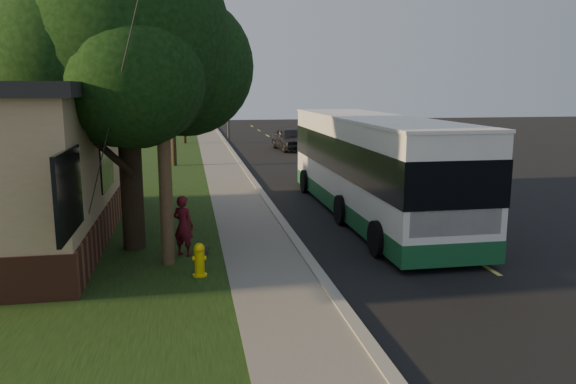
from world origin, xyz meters
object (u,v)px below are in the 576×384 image
object	(u,v)px
leafy_tree	(126,44)
traffic_signal	(228,99)
transit_bus	(371,164)
bare_tree_near	(173,126)
utility_pole	(160,64)
bare_tree_far	(184,117)
distant_car	(290,139)
skateboard_main	(203,253)
fire_hydrant	(199,260)
skateboarder	(183,226)

from	to	relation	value
leafy_tree	traffic_signal	size ratio (longest dim) A/B	1.42
leafy_tree	transit_bus	bearing A→B (deg)	19.76
bare_tree_near	traffic_signal	bearing A→B (deg)	75.96
leafy_tree	traffic_signal	distance (m)	31.76
bare_tree_near	utility_pole	bearing A→B (deg)	-89.34
bare_tree_near	traffic_signal	world-z (taller)	traffic_signal
bare_tree_far	transit_bus	size ratio (longest dim) A/B	0.34
traffic_signal	distant_car	xyz separation A→B (m)	(3.42, -9.29, -2.41)
utility_pole	skateboard_main	world-z (taller)	utility_pole
transit_bus	distant_car	bearing A→B (deg)	87.35
fire_hydrant	leafy_tree	world-z (taller)	leafy_tree
bare_tree_near	skateboard_main	bearing A→B (deg)	-86.53
fire_hydrant	traffic_signal	world-z (taller)	traffic_signal
skateboarder	utility_pole	bearing A→B (deg)	93.34
traffic_signal	transit_bus	bearing A→B (deg)	-84.99
skateboard_main	bare_tree_near	bearing A→B (deg)	93.47
skateboarder	leafy_tree	bearing A→B (deg)	-6.44
utility_pole	bare_tree_far	xyz separation A→B (m)	(0.31, 29.01, -2.63)
traffic_signal	bare_tree_near	bearing A→B (deg)	-104.04
bare_tree_near	bare_tree_far	world-z (taller)	bare_tree_near
fire_hydrant	bare_tree_near	size ratio (longest dim) A/B	0.17
distant_car	transit_bus	bearing A→B (deg)	-97.95
fire_hydrant	distant_car	xyz separation A→B (m)	(6.52, 24.71, 0.32)
utility_pole	bare_tree_far	bearing A→B (deg)	89.40
traffic_signal	transit_bus	size ratio (longest dim) A/B	0.46
fire_hydrant	leafy_tree	xyz separation A→B (m)	(-1.57, 2.65, 4.73)
fire_hydrant	skateboarder	world-z (taller)	skateboarder
leafy_tree	bare_tree_far	bearing A→B (deg)	87.55
utility_pole	bare_tree_near	xyz separation A→B (m)	(-0.19, 17.01, -2.48)
utility_pole	transit_bus	distance (m)	8.15
skateboarder	distant_car	distance (m)	24.09
distant_car	fire_hydrant	bearing A→B (deg)	-110.09
transit_bus	bare_tree_near	bearing A→B (deg)	117.06
bare_tree_near	skateboard_main	world-z (taller)	bare_tree_near
bare_tree_far	skateboard_main	distance (m)	28.54
bare_tree_near	skateboard_main	size ratio (longest dim) A/B	4.67
bare_tree_near	transit_bus	size ratio (longest dim) A/B	0.36
bare_tree_near	skateboarder	xyz separation A→B (m)	(0.56, -16.38, -1.33)
utility_pole	bare_tree_near	size ratio (longest dim) A/B	2.11
utility_pole	leafy_tree	world-z (taller)	utility_pole
bare_tree_far	traffic_signal	bearing A→B (deg)	48.81
traffic_signal	skateboard_main	distance (m)	32.76
skateboard_main	distant_car	size ratio (longest dim) A/B	0.21
traffic_signal	skateboarder	world-z (taller)	traffic_signal
traffic_signal	skateboarder	xyz separation A→B (m)	(-3.44, -32.38, -2.34)
traffic_signal	skateboard_main	xyz separation A→B (m)	(-3.00, -32.48, -3.03)
fire_hydrant	utility_pole	bearing A→B (deg)	125.38
skateboard_main	distant_car	distance (m)	24.06
leafy_tree	skateboard_main	distance (m)	5.42
leafy_tree	bare_tree_near	bearing A→B (deg)	87.50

